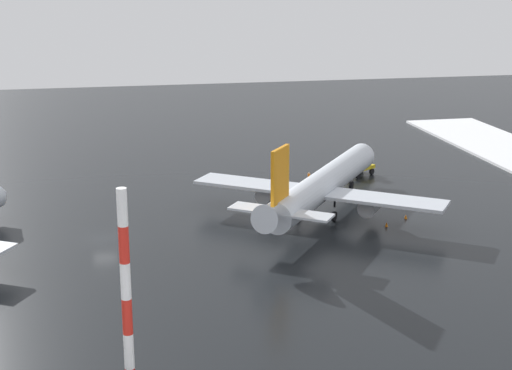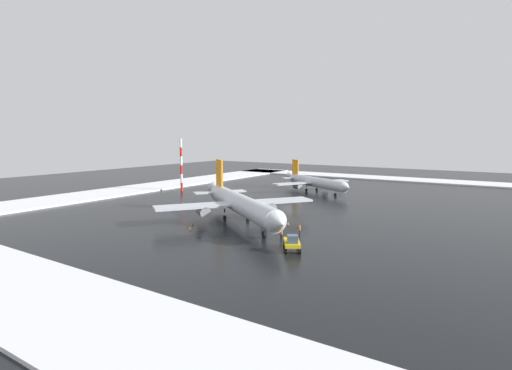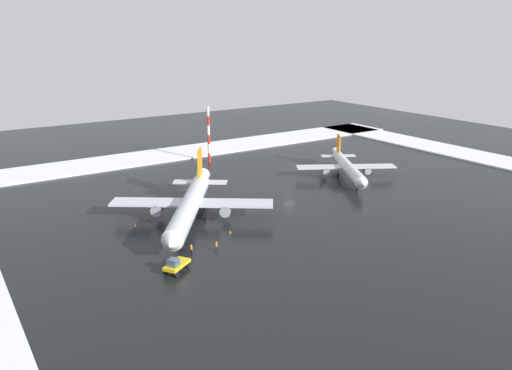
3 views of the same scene
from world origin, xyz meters
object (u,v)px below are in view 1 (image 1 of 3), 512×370
Objects in this scene: antenna_mast at (126,299)px; traffic_cone_wingtip_side at (406,216)px; ground_crew_near_tug at (339,178)px; traffic_cone_mid_line at (386,224)px; traffic_cone_near_nose at (277,195)px; pushback_tug at (361,166)px; airplane_far_rear at (323,185)px; ground_crew_by_nose_gear at (309,177)px.

traffic_cone_wingtip_side is at bearing 45.36° from antenna_mast.
traffic_cone_mid_line is at bearing -116.44° from ground_crew_near_tug.
ground_crew_near_tug is 0.11× the size of antenna_mast.
antenna_mast reaches higher than traffic_cone_near_nose.
pushback_tug is 17.15m from traffic_cone_near_nose.
airplane_far_rear is at bearing 132.58° from traffic_cone_mid_line.
pushback_tug reaches higher than ground_crew_by_nose_gear.
airplane_far_rear reaches higher than pushback_tug.
antenna_mast reaches higher than pushback_tug.
traffic_cone_near_nose is 1.00× the size of traffic_cone_wingtip_side.
traffic_cone_near_nose is at bearing -79.52° from ground_crew_by_nose_gear.
airplane_far_rear is 47.37m from antenna_mast.
antenna_mast is (-27.71, -53.34, 6.85)m from ground_crew_by_nose_gear.
airplane_far_rear reaches higher than ground_crew_by_nose_gear.
ground_crew_by_nose_gear is 3.11× the size of traffic_cone_near_nose.
ground_crew_by_nose_gear is 19.32m from traffic_cone_wingtip_side.
ground_crew_by_nose_gear is at bearing 62.55° from antenna_mast.
airplane_far_rear is 59.39× the size of traffic_cone_wingtip_side.
airplane_far_rear is 9.52m from traffic_cone_mid_line.
pushback_tug reaches higher than ground_crew_near_tug.
airplane_far_rear is 10.84m from traffic_cone_wingtip_side.
antenna_mast reaches higher than ground_crew_by_nose_gear.
traffic_cone_mid_line is (3.93, -20.25, -0.70)m from ground_crew_by_nose_gear.
antenna_mast is at bearing -147.44° from ground_crew_near_tug.
ground_crew_near_tug is 3.11× the size of traffic_cone_mid_line.
traffic_cone_mid_line is at bearing -144.91° from traffic_cone_wingtip_side.
ground_crew_by_nose_gear is at bearing 100.98° from traffic_cone_mid_line.
antenna_mast reaches higher than traffic_cone_wingtip_side.
ground_crew_near_tug and ground_crew_by_nose_gear have the same top height.
pushback_tug is 21.27m from traffic_cone_wingtip_side.
antenna_mast is (-31.74, -52.16, 6.85)m from ground_crew_near_tug.
pushback_tug is at bearing 3.03° from airplane_far_rear.
pushback_tug is (10.94, 17.05, -2.45)m from airplane_far_rear.
traffic_cone_mid_line is (-0.10, -19.07, -0.70)m from ground_crew_near_tug.
airplane_far_rear is 2.09× the size of antenna_mast.
pushback_tug is at bearing 78.50° from ground_crew_by_nose_gear.
traffic_cone_wingtip_side is at bearing -126.78° from pushback_tug.
traffic_cone_near_nose is 18.15m from traffic_cone_wingtip_side.
traffic_cone_near_nose is at bearing 176.93° from ground_crew_near_tug.
traffic_cone_near_nose is (-9.90, -4.21, -0.70)m from ground_crew_near_tug.
airplane_far_rear is 19.10× the size of ground_crew_by_nose_gear.
ground_crew_near_tug is 10.78m from traffic_cone_near_nose.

